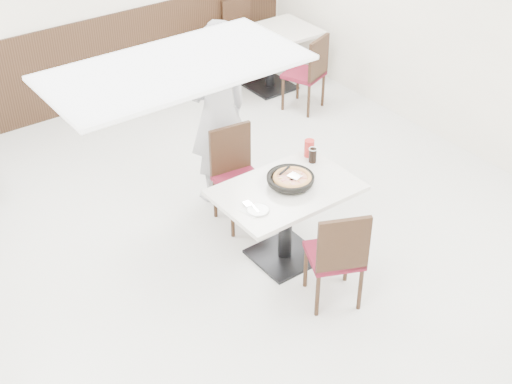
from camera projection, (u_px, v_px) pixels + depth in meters
floor at (251, 251)px, 6.52m from camera, size 7.00×7.00×0.00m
wall_right at (490, 32)px, 7.20m from camera, size 0.04×7.00×2.80m
wainscot_back at (80, 67)px, 8.52m from camera, size 5.90×0.03×1.10m
fluo_panel_a at (175, 67)px, 3.22m from camera, size 1.20×0.60×0.02m
main_table at (285, 224)px, 6.24m from camera, size 1.24×0.86×0.75m
chair_near at (334, 253)px, 5.75m from camera, size 0.56×0.56×0.95m
chair_far at (240, 180)px, 6.64m from camera, size 0.47×0.47×0.95m
trivet at (290, 182)px, 6.07m from camera, size 0.12×0.12×0.04m
pizza_pan at (290, 181)px, 6.05m from camera, size 0.41×0.41×0.01m
pizza at (292, 179)px, 6.04m from camera, size 0.32×0.32×0.02m
pizza_server at (295, 176)px, 6.02m from camera, size 0.10×0.12×0.00m
napkin at (253, 210)px, 5.77m from camera, size 0.19×0.19×0.00m
side_plate at (258, 210)px, 5.76m from camera, size 0.19×0.19×0.01m
fork at (254, 207)px, 5.77m from camera, size 0.04×0.15×0.00m
cola_glass at (313, 156)px, 6.35m from camera, size 0.07×0.07×0.13m
red_cup at (309, 148)px, 6.42m from camera, size 0.09×0.09×0.16m
diner_person at (218, 113)px, 6.77m from camera, size 0.69×0.47×1.85m
bg_table_right at (270, 61)px, 9.10m from camera, size 1.30×0.96×0.75m
bg_chair_right_near at (304, 72)px, 8.57m from camera, size 0.54×0.54×0.95m
bg_chair_right_far at (244, 38)px, 9.46m from camera, size 0.46×0.46×0.95m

